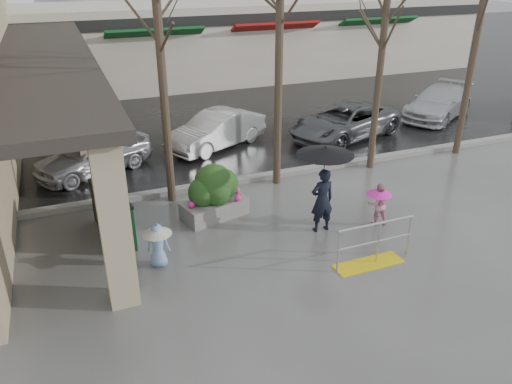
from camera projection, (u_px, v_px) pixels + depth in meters
ground at (292, 249)px, 11.61m from camera, size 120.00×120.00×0.00m
street_asphalt at (135, 69)px, 30.09m from camera, size 120.00×36.00×0.01m
curb at (235, 181)px, 14.94m from camera, size 120.00×0.30×0.15m
canopy_slab at (40, 49)px, 15.18m from camera, size 2.80×18.00×0.25m
pillar_front at (114, 223)px, 9.14m from camera, size 0.55×0.55×3.50m
pillar_back at (85, 123)px, 14.60m from camera, size 0.55×0.55×3.50m
storefront_row at (182, 43)px, 26.51m from camera, size 34.00×6.74×4.00m
handrail at (372, 249)px, 10.90m from camera, size 1.90×0.50×1.03m
tree_west at (157, 7)px, 11.79m from camera, size 3.20×3.20×6.80m
tree_mideast at (386, 8)px, 14.06m from camera, size 3.20×3.20×6.50m
woman at (324, 178)px, 11.82m from camera, size 1.37×1.37×2.23m
child_pink at (378, 201)px, 12.45m from camera, size 0.65×0.65×1.11m
child_blue at (158, 241)px, 10.74m from camera, size 0.65×0.65×1.02m
planter at (214, 192)px, 12.79m from camera, size 1.82×1.23×1.45m
news_boxes at (112, 214)px, 11.97m from camera, size 0.82×2.11×1.15m
car_a at (93, 154)px, 15.46m from camera, size 3.98×2.96×1.26m
car_b at (216, 130)px, 17.56m from camera, size 4.02×2.89×1.26m
car_c at (345, 121)px, 18.49m from camera, size 4.96×3.38×1.26m
car_d at (438, 102)px, 20.90m from camera, size 4.64×3.72×1.26m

